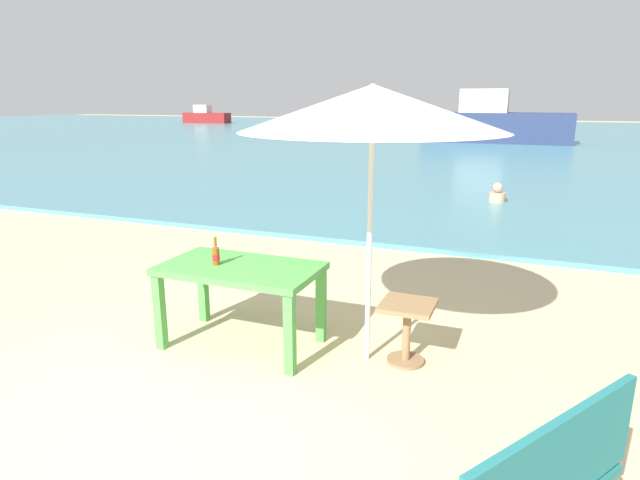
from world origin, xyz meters
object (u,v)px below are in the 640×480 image
Objects in this scene: patio_umbrella at (373,109)px; boat_tanker at (494,123)px; beer_bottle_amber at (216,255)px; picnic_table_green at (240,277)px; boat_cargo_ship at (206,116)px; side_table_wood at (407,324)px; swimmer_person at (497,194)px.

patio_umbrella is 0.32× the size of boat_tanker.
patio_umbrella is at bearing 8.69° from beer_bottle_amber.
beer_bottle_amber is (-0.21, -0.06, 0.20)m from picnic_table_green.
boat_cargo_ship is (-25.75, 38.30, 0.00)m from picnic_table_green.
side_table_wood is 0.08× the size of boat_tanker.
patio_umbrella is 5.61× the size of swimmer_person.
side_table_wood is 46.81m from boat_cargo_ship.
patio_umbrella is at bearing 7.48° from picnic_table_green.
side_table_wood is at bearing -91.38° from swimmer_person.
boat_tanker reaches higher than boat_cargo_ship.
beer_bottle_amber reaches higher than swimmer_person.
beer_bottle_amber reaches higher than picnic_table_green.
swimmer_person is 0.09× the size of boat_cargo_ship.
picnic_table_green is 46.15m from boat_cargo_ship.
beer_bottle_amber is at bearing -91.01° from boat_tanker.
picnic_table_green is 1.87m from patio_umbrella.
swimmer_person is 40.99m from boat_cargo_ship.
patio_umbrella is 1.80m from side_table_wood.
picnic_table_green is at bearing -172.52° from patio_umbrella.
side_table_wood is 0.12× the size of boat_cargo_ship.
patio_umbrella is at bearing -87.85° from boat_tanker.
patio_umbrella is (1.14, 0.15, 1.47)m from picnic_table_green.
boat_cargo_ship reaches higher than swimmer_person.
boat_tanker reaches higher than beer_bottle_amber.
picnic_table_green is 0.61× the size of patio_umbrella.
patio_umbrella is 7.92m from swimmer_person.
swimmer_person is at bearing 86.20° from patio_umbrella.
boat_cargo_ship is (-25.54, 38.36, -0.20)m from beer_bottle_amber.
boat_tanker is at bearing 88.99° from beer_bottle_amber.
patio_umbrella is 4.26× the size of side_table_wood.
beer_bottle_amber is 8.12m from swimmer_person.
boat_cargo_ship is at bearing 125.55° from side_table_wood.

